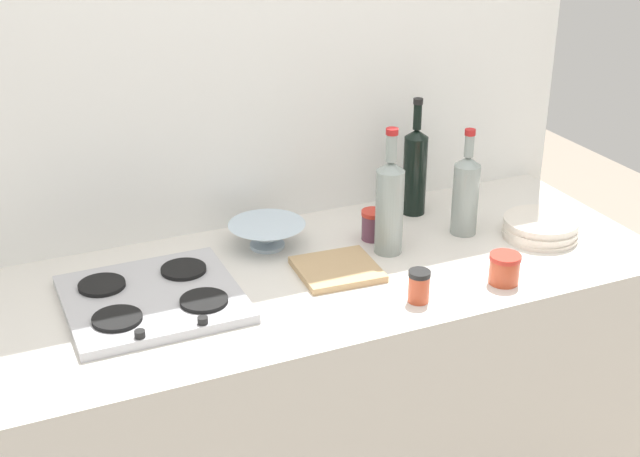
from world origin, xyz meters
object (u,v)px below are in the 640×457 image
condiment_jar_spare (504,269)px  wine_bottle_mid_left (466,193)px  mixing_bowl (267,234)px  condiment_jar_rear (419,286)px  cutting_board (337,269)px  stovetop_hob (153,298)px  wine_bottle_leftmost (415,169)px  condiment_jar_front (373,225)px  wine_bottle_mid_right (390,204)px  plate_stack (540,228)px

condiment_jar_spare → wine_bottle_mid_left: bearing=77.1°
mixing_bowl → condiment_jar_rear: condiment_jar_rear is taller
condiment_jar_rear → cutting_board: size_ratio=0.40×
stovetop_hob → condiment_jar_rear: size_ratio=5.06×
wine_bottle_leftmost → wine_bottle_mid_left: size_ratio=1.14×
condiment_jar_spare → condiment_jar_front: bearing=117.0°
stovetop_hob → wine_bottle_mid_right: (0.64, 0.02, 0.12)m
wine_bottle_mid_left → mixing_bowl: wine_bottle_mid_left is taller
plate_stack → condiment_jar_front: 0.46m
cutting_board → plate_stack: bearing=-3.2°
condiment_jar_front → condiment_jar_rear: condiment_jar_front is taller
wine_bottle_mid_right → condiment_jar_rear: wine_bottle_mid_right is taller
wine_bottle_mid_left → condiment_jar_rear: wine_bottle_mid_left is taller
condiment_jar_rear → condiment_jar_spare: (0.24, -0.00, -0.00)m
plate_stack → condiment_jar_rear: (-0.49, -0.18, 0.01)m
wine_bottle_leftmost → cutting_board: 0.46m
stovetop_hob → mixing_bowl: (0.36, 0.18, 0.02)m
plate_stack → wine_bottle_mid_right: (-0.43, 0.09, 0.11)m
stovetop_hob → wine_bottle_leftmost: (0.83, 0.22, 0.12)m
plate_stack → cutting_board: (-0.60, 0.03, -0.02)m
wine_bottle_mid_left → mixing_bowl: size_ratio=1.45×
condiment_jar_spare → condiment_jar_rear: bearing=179.0°
stovetop_hob → mixing_bowl: mixing_bowl is taller
wine_bottle_mid_right → mixing_bowl: (-0.28, 0.16, -0.10)m
plate_stack → wine_bottle_leftmost: (-0.24, 0.29, 0.11)m
condiment_jar_front → condiment_jar_rear: 0.36m
plate_stack → wine_bottle_mid_left: 0.23m
plate_stack → wine_bottle_leftmost: 0.39m
stovetop_hob → plate_stack: plate_stack is taller
condiment_jar_rear → condiment_jar_spare: condiment_jar_rear is taller
stovetop_hob → plate_stack: (1.07, -0.07, 0.01)m
wine_bottle_mid_right → condiment_jar_rear: (-0.06, -0.27, -0.10)m
mixing_bowl → condiment_jar_front: (0.28, -0.07, 0.00)m
wine_bottle_leftmost → condiment_jar_rear: wine_bottle_leftmost is taller
wine_bottle_leftmost → wine_bottle_mid_right: bearing=-133.3°
stovetop_hob → wine_bottle_mid_right: 0.66m
plate_stack → cutting_board: plate_stack is taller
wine_bottle_leftmost → condiment_jar_front: size_ratio=4.13×
stovetop_hob → condiment_jar_spare: condiment_jar_spare is taller
wine_bottle_mid_right → cutting_board: wine_bottle_mid_right is taller
plate_stack → wine_bottle_mid_right: wine_bottle_mid_right is taller
condiment_jar_spare → cutting_board: condiment_jar_spare is taller
condiment_jar_spare → stovetop_hob: bearing=163.1°
mixing_bowl → condiment_jar_rear: size_ratio=2.59×
wine_bottle_leftmost → condiment_jar_front: 0.24m
wine_bottle_mid_left → condiment_jar_front: wine_bottle_mid_left is taller
wine_bottle_leftmost → condiment_jar_spare: wine_bottle_leftmost is taller
wine_bottle_mid_left → condiment_jar_spare: wine_bottle_mid_left is taller
stovetop_hob → plate_stack: 1.07m
wine_bottle_mid_left → stovetop_hob: bearing=-177.3°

